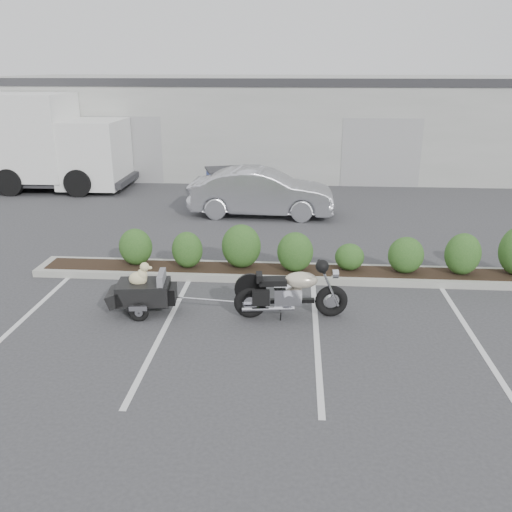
# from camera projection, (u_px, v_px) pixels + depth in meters

# --- Properties ---
(ground) EXTENTS (90.00, 90.00, 0.00)m
(ground) POSITION_uv_depth(u_px,v_px,m) (251.00, 318.00, 10.06)
(ground) COLOR #38383A
(ground) RESTS_ON ground
(planter_kerb) EXTENTS (12.00, 1.00, 0.15)m
(planter_kerb) POSITION_uv_depth(u_px,v_px,m) (304.00, 273.00, 12.04)
(planter_kerb) COLOR #9E9E93
(planter_kerb) RESTS_ON ground
(building) EXTENTS (26.00, 10.00, 4.00)m
(building) POSITION_uv_depth(u_px,v_px,m) (281.00, 121.00, 25.40)
(building) COLOR #9EA099
(building) RESTS_ON ground
(motorcycle) EXTENTS (2.12, 0.78, 1.22)m
(motorcycle) POSITION_uv_depth(u_px,v_px,m) (291.00, 293.00, 9.95)
(motorcycle) COLOR black
(motorcycle) RESTS_ON ground
(pet_trailer) EXTENTS (1.71, 0.96, 1.01)m
(pet_trailer) POSITION_uv_depth(u_px,v_px,m) (143.00, 291.00, 10.19)
(pet_trailer) COLOR black
(pet_trailer) RESTS_ON ground
(sedan) EXTENTS (4.49, 1.69, 1.46)m
(sedan) POSITION_uv_depth(u_px,v_px,m) (262.00, 192.00, 16.78)
(sedan) COLOR #BCBCC4
(sedan) RESTS_ON ground
(dumpster) EXTENTS (2.06, 1.68, 1.17)m
(dumpster) POSITION_uv_depth(u_px,v_px,m) (233.00, 185.00, 18.43)
(dumpster) COLOR navy
(dumpster) RESTS_ON ground
(delivery_truck) EXTENTS (7.69, 2.77, 3.51)m
(delivery_truck) POSITION_uv_depth(u_px,v_px,m) (26.00, 144.00, 20.17)
(delivery_truck) COLOR white
(delivery_truck) RESTS_ON ground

